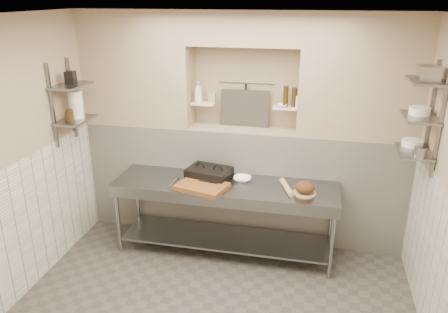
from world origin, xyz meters
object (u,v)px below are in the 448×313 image
(bottle_soap, at_px, (198,92))
(bowl_alcove, at_px, (282,106))
(rolling_pin, at_px, (287,187))
(mixing_bowl, at_px, (242,179))
(bread_loaf, at_px, (305,187))
(cutting_board, at_px, (202,186))
(jug_left, at_px, (76,104))
(prep_table, at_px, (225,204))
(panini_press, at_px, (209,174))

(bottle_soap, bearing_deg, bowl_alcove, -0.14)
(rolling_pin, bearing_deg, mixing_bowl, 165.84)
(rolling_pin, relative_size, bread_loaf, 1.88)
(cutting_board, xyz_separation_m, bowl_alcove, (0.79, 0.70, 0.81))
(cutting_board, height_order, rolling_pin, rolling_pin)
(cutting_board, relative_size, bread_loaf, 2.54)
(mixing_bowl, distance_m, rolling_pin, 0.54)
(jug_left, bearing_deg, cutting_board, -3.27)
(cutting_board, bearing_deg, prep_table, 35.93)
(rolling_pin, height_order, bottle_soap, bottle_soap)
(mixing_bowl, height_order, bread_loaf, bread_loaf)
(prep_table, distance_m, bread_loaf, 0.97)
(prep_table, distance_m, cutting_board, 0.40)
(bread_loaf, relative_size, jug_left, 0.69)
(mixing_bowl, distance_m, bowl_alcove, 0.98)
(bread_loaf, bearing_deg, jug_left, -179.53)
(bottle_soap, height_order, bowl_alcove, bottle_soap)
(rolling_pin, xyz_separation_m, bottle_soap, (-1.15, 0.53, 0.91))
(bowl_alcove, height_order, jug_left, jug_left)
(prep_table, xyz_separation_m, jug_left, (-1.73, -0.08, 1.13))
(mixing_bowl, relative_size, jug_left, 0.65)
(cutting_board, bearing_deg, bread_loaf, 5.41)
(bread_loaf, bearing_deg, cutting_board, -174.59)
(bottle_soap, bearing_deg, mixing_bowl, -32.29)
(bread_loaf, xyz_separation_m, bottle_soap, (-1.36, 0.59, 0.86))
(bottle_soap, bearing_deg, panini_press, -61.17)
(bowl_alcove, bearing_deg, mixing_bowl, -134.43)
(prep_table, xyz_separation_m, panini_press, (-0.22, 0.12, 0.32))
(panini_press, height_order, mixing_bowl, panini_press)
(rolling_pin, xyz_separation_m, bowl_alcove, (-0.14, 0.53, 0.80))
(mixing_bowl, xyz_separation_m, rolling_pin, (0.53, -0.13, 0.01))
(bottle_soap, bearing_deg, cutting_board, -72.66)
(prep_table, xyz_separation_m, bowl_alcove, (0.57, 0.53, 1.09))
(cutting_board, xyz_separation_m, bread_loaf, (1.14, 0.11, 0.05))
(panini_press, height_order, bowl_alcove, bowl_alcove)
(prep_table, xyz_separation_m, bread_loaf, (0.91, -0.06, 0.34))
(panini_press, xyz_separation_m, rolling_pin, (0.92, -0.11, -0.04))
(panini_press, relative_size, mixing_bowl, 2.70)
(cutting_board, relative_size, bottle_soap, 2.13)
(rolling_pin, bearing_deg, bread_loaf, -17.32)
(cutting_board, bearing_deg, jug_left, 176.73)
(bottle_soap, bearing_deg, jug_left, -154.52)
(panini_press, relative_size, bread_loaf, 2.57)
(cutting_board, distance_m, mixing_bowl, 0.51)
(cutting_board, xyz_separation_m, jug_left, (-1.51, 0.09, 0.84))
(bowl_alcove, bearing_deg, panini_press, -152.00)
(mixing_bowl, bearing_deg, panini_press, -176.77)
(mixing_bowl, distance_m, jug_left, 2.10)
(bowl_alcove, bearing_deg, rolling_pin, -74.98)
(cutting_board, distance_m, bowl_alcove, 1.33)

